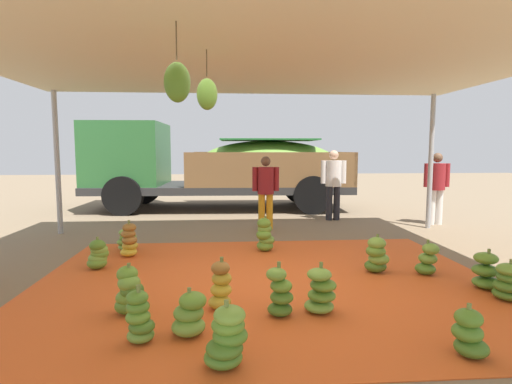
{
  "coord_description": "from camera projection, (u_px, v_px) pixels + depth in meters",
  "views": [
    {
      "loc": [
        -0.51,
        -4.9,
        1.66
      ],
      "look_at": [
        0.08,
        2.86,
        0.85
      ],
      "focal_mm": 28.35,
      "sensor_mm": 36.0,
      "label": 1
    }
  ],
  "objects": [
    {
      "name": "worker_1",
      "position": [
        266.0,
        187.0,
        8.42
      ],
      "size": [
        0.56,
        0.34,
        1.53
      ],
      "color": "orange",
      "rests_on": "ground"
    },
    {
      "name": "cargo_truck_main",
      "position": [
        213.0,
        165.0,
        11.38
      ],
      "size": [
        7.23,
        2.73,
        2.4
      ],
      "color": "#2D2D2D",
      "rests_on": "ground"
    },
    {
      "name": "worker_2",
      "position": [
        333.0,
        180.0,
        9.52
      ],
      "size": [
        0.6,
        0.37,
        1.65
      ],
      "color": "#26262D",
      "rests_on": "ground"
    },
    {
      "name": "banana_bunch_3",
      "position": [
        129.0,
        291.0,
        4.07
      ],
      "size": [
        0.33,
        0.35,
        0.52
      ],
      "color": "#518428",
      "rests_on": "tarp_orange"
    },
    {
      "name": "banana_bunch_9",
      "position": [
        377.0,
        256.0,
        5.44
      ],
      "size": [
        0.4,
        0.41,
        0.53
      ],
      "color": "#477523",
      "rests_on": "tarp_orange"
    },
    {
      "name": "banana_bunch_0",
      "position": [
        428.0,
        260.0,
        5.35
      ],
      "size": [
        0.33,
        0.36,
        0.48
      ],
      "color": "#518428",
      "rests_on": "tarp_orange"
    },
    {
      "name": "tent_canopy",
      "position": [
        267.0,
        53.0,
        4.69
      ],
      "size": [
        8.0,
        7.0,
        2.87
      ],
      "color": "#9EA0A5",
      "rests_on": "ground"
    },
    {
      "name": "banana_bunch_12",
      "position": [
        280.0,
        293.0,
        4.02
      ],
      "size": [
        0.36,
        0.35,
        0.54
      ],
      "color": "#477523",
      "rests_on": "tarp_orange"
    },
    {
      "name": "banana_bunch_10",
      "position": [
        221.0,
        286.0,
        4.22
      ],
      "size": [
        0.32,
        0.35,
        0.55
      ],
      "color": "gold",
      "rests_on": "tarp_orange"
    },
    {
      "name": "banana_bunch_13",
      "position": [
        509.0,
        283.0,
        4.44
      ],
      "size": [
        0.44,
        0.43,
        0.46
      ],
      "color": "#477523",
      "rests_on": "tarp_orange"
    },
    {
      "name": "banana_bunch_11",
      "position": [
        139.0,
        318.0,
        3.47
      ],
      "size": [
        0.32,
        0.3,
        0.51
      ],
      "color": "#6B9E38",
      "rests_on": "tarp_orange"
    },
    {
      "name": "banana_bunch_8",
      "position": [
        129.0,
        241.0,
        6.27
      ],
      "size": [
        0.36,
        0.36,
        0.57
      ],
      "color": "gold",
      "rests_on": "tarp_orange"
    },
    {
      "name": "worker_0",
      "position": [
        437.0,
        183.0,
        8.94
      ],
      "size": [
        0.58,
        0.36,
        1.6
      ],
      "color": "silver",
      "rests_on": "ground"
    },
    {
      "name": "banana_bunch_4",
      "position": [
        127.0,
        240.0,
        6.65
      ],
      "size": [
        0.42,
        0.42,
        0.42
      ],
      "color": "#75A83D",
      "rests_on": "tarp_orange"
    },
    {
      "name": "banana_bunch_15",
      "position": [
        265.0,
        236.0,
        6.59
      ],
      "size": [
        0.39,
        0.37,
        0.58
      ],
      "color": "#60932D",
      "rests_on": "tarp_orange"
    },
    {
      "name": "ground_plane",
      "position": [
        251.0,
        234.0,
        8.05
      ],
      "size": [
        40.0,
        40.0,
        0.0
      ],
      "primitive_type": "plane",
      "color": "#7F6B51"
    },
    {
      "name": "banana_bunch_6",
      "position": [
        98.0,
        255.0,
        5.63
      ],
      "size": [
        0.34,
        0.34,
        0.45
      ],
      "color": "#60932D",
      "rests_on": "tarp_orange"
    },
    {
      "name": "tarp_orange",
      "position": [
        267.0,
        282.0,
        5.07
      ],
      "size": [
        5.76,
        4.51,
        0.01
      ],
      "primitive_type": "cube",
      "color": "#E05B23",
      "rests_on": "ground"
    },
    {
      "name": "banana_bunch_5",
      "position": [
        321.0,
        292.0,
        4.1
      ],
      "size": [
        0.43,
        0.42,
        0.53
      ],
      "color": "#75A83D",
      "rests_on": "tarp_orange"
    },
    {
      "name": "banana_bunch_2",
      "position": [
        486.0,
        272.0,
        4.83
      ],
      "size": [
        0.38,
        0.4,
        0.48
      ],
      "color": "#518428",
      "rests_on": "tarp_orange"
    },
    {
      "name": "banana_bunch_7",
      "position": [
        227.0,
        338.0,
        3.07
      ],
      "size": [
        0.44,
        0.42,
        0.53
      ],
      "color": "#518428",
      "rests_on": "tarp_orange"
    },
    {
      "name": "banana_bunch_14",
      "position": [
        190.0,
        315.0,
        3.61
      ],
      "size": [
        0.37,
        0.39,
        0.43
      ],
      "color": "#75A83D",
      "rests_on": "tarp_orange"
    },
    {
      "name": "banana_bunch_1",
      "position": [
        469.0,
        334.0,
        3.23
      ],
      "size": [
        0.38,
        0.37,
        0.43
      ],
      "color": "#477523",
      "rests_on": "tarp_orange"
    }
  ]
}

